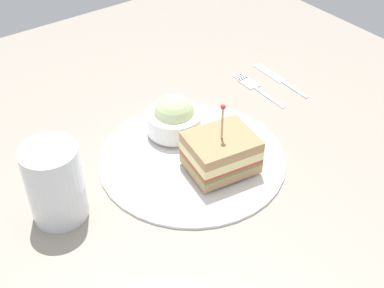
{
  "coord_description": "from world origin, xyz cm",
  "views": [
    {
      "loc": [
        -44.68,
        32.85,
        48.12
      ],
      "look_at": [
        0.0,
        0.0,
        2.9
      ],
      "focal_mm": 48.31,
      "sensor_mm": 36.0,
      "label": 1
    }
  ],
  "objects": [
    {
      "name": "ground_plane",
      "position": [
        0.0,
        0.0,
        -1.0
      ],
      "size": [
        104.01,
        104.01,
        2.0
      ],
      "primitive_type": "cube",
      "color": "#9E9384"
    },
    {
      "name": "plate",
      "position": [
        0.0,
        0.0,
        0.45
      ],
      "size": [
        26.43,
        26.43,
        0.9
      ],
      "primitive_type": "cylinder",
      "color": "white",
      "rests_on": "ground_plane"
    },
    {
      "name": "sandwich_half_center",
      "position": [
        -4.28,
        -1.68,
        3.46
      ],
      "size": [
        8.6,
        9.91,
        10.34
      ],
      "color": "tan",
      "rests_on": "plate"
    },
    {
      "name": "coleslaw_bowl",
      "position": [
        6.27,
        -1.38,
        3.17
      ],
      "size": [
        8.26,
        8.26,
        5.95
      ],
      "color": "white",
      "rests_on": "plate"
    },
    {
      "name": "drink_glass",
      "position": [
        1.45,
        19.42,
        4.84
      ],
      "size": [
        6.92,
        6.92,
        10.43
      ],
      "color": "silver",
      "rests_on": "ground_plane"
    },
    {
      "name": "fork",
      "position": [
        8.92,
        -19.71,
        0.17
      ],
      "size": [
        12.16,
        2.32,
        0.35
      ],
      "color": "silver",
      "rests_on": "ground_plane"
    },
    {
      "name": "knife",
      "position": [
        8.52,
        -24.85,
        0.18
      ],
      "size": [
        13.03,
        1.73,
        0.35
      ],
      "color": "silver",
      "rests_on": "ground_plane"
    }
  ]
}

